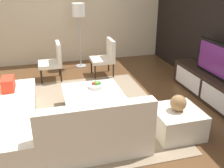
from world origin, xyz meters
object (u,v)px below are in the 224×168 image
object	(u,v)px
floor_lamp	(78,14)
ottoman	(176,122)
accent_chair_near	(54,59)
sectional_couch	(37,122)
accent_chair_far	(106,55)
coffee_table	(93,101)
media_console	(210,87)
decorative_ball	(178,103)
television	(215,59)
fruit_bowl	(96,85)

from	to	relation	value
floor_lamp	ottoman	xyz separation A→B (m)	(3.53, 0.91, -1.16)
accent_chair_near	floor_lamp	xyz separation A→B (m)	(-0.76, 0.72, 0.87)
sectional_couch	accent_chair_far	distance (m)	2.86
coffee_table	media_console	bearing A→B (deg)	87.51
floor_lamp	accent_chair_far	size ratio (longest dim) A/B	1.87
accent_chair_near	accent_chair_far	bearing A→B (deg)	94.62
accent_chair_far	decorative_ball	distance (m)	2.79
sectional_couch	accent_chair_near	bearing A→B (deg)	170.38
media_console	decorative_ball	bearing A→B (deg)	-53.22
floor_lamp	accent_chair_near	bearing A→B (deg)	-43.41
television	decorative_ball	bearing A→B (deg)	-53.23
coffee_table	decorative_ball	size ratio (longest dim) A/B	4.32
media_console	floor_lamp	world-z (taller)	floor_lamp
coffee_table	accent_chair_far	distance (m)	1.90
accent_chair_near	fruit_bowl	world-z (taller)	accent_chair_near
media_console	coffee_table	world-z (taller)	media_console
sectional_couch	floor_lamp	xyz separation A→B (m)	(-3.12, 1.12, 1.07)
coffee_table	ottoman	distance (m)	1.48
sectional_couch	fruit_bowl	xyz separation A→B (m)	(-0.78, 1.05, 0.14)
floor_lamp	accent_chair_far	world-z (taller)	floor_lamp
ottoman	decorative_ball	world-z (taller)	decorative_ball
floor_lamp	decorative_ball	size ratio (longest dim) A/B	6.71
coffee_table	fruit_bowl	world-z (taller)	fruit_bowl
media_console	fruit_bowl	world-z (taller)	fruit_bowl
media_console	coffee_table	xyz separation A→B (m)	(-0.10, -2.30, -0.05)
television	coffee_table	world-z (taller)	television
ottoman	decorative_ball	size ratio (longest dim) A/B	2.89
coffee_table	ottoman	world-z (taller)	ottoman
fruit_bowl	decorative_ball	distance (m)	1.54
fruit_bowl	accent_chair_near	bearing A→B (deg)	-157.66
sectional_couch	fruit_bowl	distance (m)	1.32
floor_lamp	fruit_bowl	distance (m)	2.53
decorative_ball	floor_lamp	bearing A→B (deg)	-165.49
fruit_bowl	decorative_ball	world-z (taller)	decorative_ball
sectional_couch	media_console	bearing A→B (deg)	98.77
television	fruit_bowl	bearing A→B (deg)	-97.22
decorative_ball	sectional_couch	bearing A→B (deg)	-101.26
media_console	decorative_ball	distance (m)	1.54
sectional_couch	coffee_table	distance (m)	1.13
media_console	television	bearing A→B (deg)	90.00
coffee_table	accent_chair_near	xyz separation A→B (m)	(-1.76, -0.55, 0.29)
accent_chair_near	ottoman	bearing A→B (deg)	35.72
ottoman	coffee_table	bearing A→B (deg)	-132.86
media_console	accent_chair_near	size ratio (longest dim) A/B	2.46
television	sectional_couch	distance (m)	3.33
accent_chair_far	decorative_ball	xyz separation A→B (m)	(2.76, 0.42, 0.03)
television	media_console	bearing A→B (deg)	-90.00
television	floor_lamp	world-z (taller)	floor_lamp
ottoman	accent_chair_far	size ratio (longest dim) A/B	0.80
media_console	accent_chair_far	size ratio (longest dim) A/B	2.46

